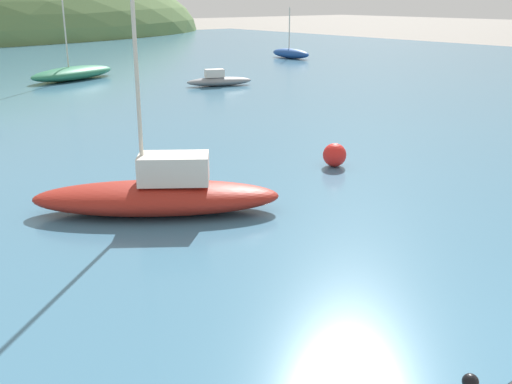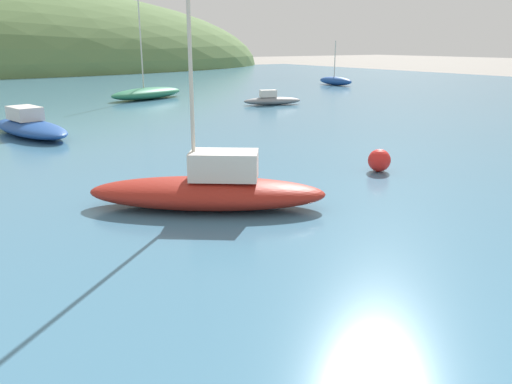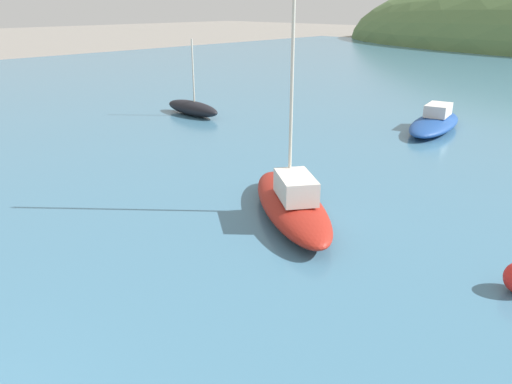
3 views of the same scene
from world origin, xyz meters
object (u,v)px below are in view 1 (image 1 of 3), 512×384
at_px(boat_mid_harbor, 291,53).
at_px(boat_twin_mast, 219,80).
at_px(boat_white_sailboat, 73,73).
at_px(mooring_buoy, 335,155).
at_px(boat_blue_hull, 159,193).

xyz_separation_m(boat_mid_harbor, boat_twin_mast, (-10.83, -7.35, -0.07)).
bearing_deg(boat_white_sailboat, mooring_buoy, -94.40).
xyz_separation_m(boat_blue_hull, mooring_buoy, (4.69, 0.20, -0.10)).
bearing_deg(boat_white_sailboat, boat_mid_harbor, 5.52).
xyz_separation_m(boat_blue_hull, boat_white_sailboat, (6.09, 18.48, -0.04)).
bearing_deg(boat_blue_hull, boat_white_sailboat, 71.75).
height_order(boat_twin_mast, mooring_buoy, boat_twin_mast).
bearing_deg(mooring_buoy, boat_white_sailboat, 85.60).
bearing_deg(boat_blue_hull, boat_mid_harbor, 43.38).
relative_size(boat_blue_hull, mooring_buoy, 10.03).
height_order(boat_mid_harbor, mooring_buoy, boat_mid_harbor).
bearing_deg(mooring_buoy, boat_twin_mast, 65.77).
relative_size(boat_white_sailboat, mooring_buoy, 10.85).
distance_m(boat_blue_hull, mooring_buoy, 4.69).
distance_m(boat_mid_harbor, mooring_buoy, 25.65).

